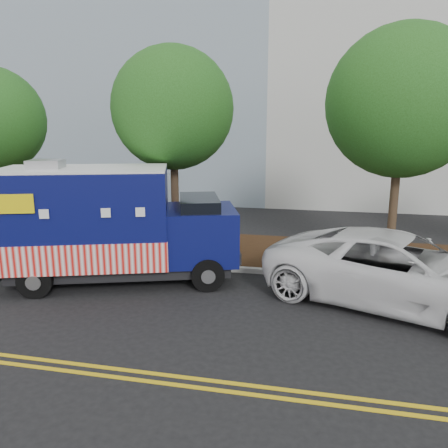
# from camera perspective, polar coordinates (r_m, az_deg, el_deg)

# --- Properties ---
(ground) EXTENTS (120.00, 120.00, 0.00)m
(ground) POSITION_cam_1_polar(r_m,az_deg,el_deg) (12.79, -10.34, -7.38)
(ground) COLOR black
(ground) RESTS_ON ground
(curb) EXTENTS (120.00, 0.18, 0.15)m
(curb) POSITION_cam_1_polar(r_m,az_deg,el_deg) (14.00, -8.17, -5.20)
(curb) COLOR #9E9E99
(curb) RESTS_ON ground
(mulch_strip) EXTENTS (120.00, 4.00, 0.15)m
(mulch_strip) POSITION_cam_1_polar(r_m,az_deg,el_deg) (15.90, -5.56, -2.95)
(mulch_strip) COLOR black
(mulch_strip) RESTS_ON ground
(centerline_near) EXTENTS (120.00, 0.10, 0.01)m
(centerline_near) POSITION_cam_1_polar(r_m,az_deg,el_deg) (9.21, -21.32, -16.35)
(centerline_near) COLOR gold
(centerline_near) RESTS_ON ground
(centerline_far) EXTENTS (120.00, 0.10, 0.01)m
(centerline_far) POSITION_cam_1_polar(r_m,az_deg,el_deg) (9.03, -22.22, -17.04)
(centerline_far) COLOR gold
(centerline_far) RESTS_ON ground
(tree_b) EXTENTS (3.92, 3.92, 6.85)m
(tree_b) POSITION_cam_1_polar(r_m,az_deg,el_deg) (14.55, -6.70, 14.71)
(tree_b) COLOR #38281C
(tree_b) RESTS_ON ground
(tree_c) EXTENTS (4.44, 4.44, 7.24)m
(tree_c) POSITION_cam_1_polar(r_m,az_deg,el_deg) (14.26, 22.26, 14.48)
(tree_c) COLOR #38281C
(tree_c) RESTS_ON ground
(sign_post) EXTENTS (0.06, 0.06, 2.40)m
(sign_post) POSITION_cam_1_polar(r_m,az_deg,el_deg) (14.76, -13.16, 0.05)
(sign_post) COLOR #473828
(sign_post) RESTS_ON ground
(food_truck) EXTENTS (6.96, 4.29, 3.46)m
(food_truck) POSITION_cam_1_polar(r_m,az_deg,el_deg) (12.64, -14.89, -0.43)
(food_truck) COLOR black
(food_truck) RESTS_ON ground
(white_car) EXTENTS (7.04, 5.04, 1.78)m
(white_car) POSITION_cam_1_polar(r_m,az_deg,el_deg) (11.57, 21.69, -5.61)
(white_car) COLOR silver
(white_car) RESTS_ON ground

